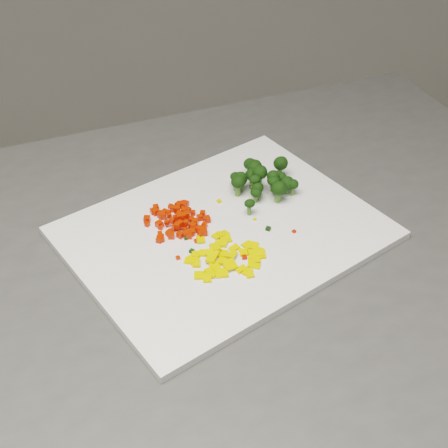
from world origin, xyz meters
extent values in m
cube|color=#464643|center=(-0.33, 0.23, 0.45)|extent=(1.20, 0.95, 0.90)
cube|color=white|center=(-0.31, 0.28, 0.91)|extent=(0.49, 0.45, 0.01)
cube|color=red|center=(-0.34, 0.28, 0.91)|extent=(0.01, 0.01, 0.01)
cube|color=red|center=(-0.39, 0.28, 0.91)|extent=(0.01, 0.01, 0.01)
cube|color=red|center=(-0.41, 0.31, 0.91)|extent=(0.01, 0.01, 0.01)
cube|color=red|center=(-0.37, 0.30, 0.91)|extent=(0.01, 0.01, 0.01)
cube|color=red|center=(-0.35, 0.34, 0.91)|extent=(0.01, 0.01, 0.01)
cube|color=red|center=(-0.37, 0.34, 0.91)|extent=(0.01, 0.01, 0.01)
cube|color=red|center=(-0.35, 0.31, 0.92)|extent=(0.01, 0.01, 0.01)
cube|color=red|center=(-0.37, 0.33, 0.91)|extent=(0.01, 0.01, 0.01)
cube|color=red|center=(-0.36, 0.30, 0.92)|extent=(0.01, 0.01, 0.01)
cube|color=red|center=(-0.38, 0.31, 0.92)|extent=(0.01, 0.01, 0.01)
cube|color=red|center=(-0.34, 0.30, 0.91)|extent=(0.01, 0.01, 0.01)
cube|color=red|center=(-0.36, 0.34, 0.91)|extent=(0.01, 0.01, 0.01)
cube|color=red|center=(-0.39, 0.32, 0.91)|extent=(0.01, 0.01, 0.01)
cube|color=red|center=(-0.39, 0.32, 0.91)|extent=(0.01, 0.01, 0.01)
cube|color=red|center=(-0.38, 0.28, 0.91)|extent=(0.01, 0.01, 0.01)
cube|color=red|center=(-0.39, 0.29, 0.91)|extent=(0.01, 0.01, 0.01)
cube|color=red|center=(-0.33, 0.29, 0.91)|extent=(0.01, 0.01, 0.01)
cube|color=red|center=(-0.36, 0.30, 0.92)|extent=(0.01, 0.01, 0.01)
cube|color=red|center=(-0.39, 0.33, 0.91)|extent=(0.01, 0.01, 0.01)
cube|color=red|center=(-0.36, 0.31, 0.92)|extent=(0.01, 0.01, 0.01)
cube|color=red|center=(-0.40, 0.33, 0.91)|extent=(0.01, 0.01, 0.01)
cube|color=red|center=(-0.35, 0.27, 0.91)|extent=(0.01, 0.01, 0.01)
cube|color=red|center=(-0.36, 0.31, 0.92)|extent=(0.01, 0.01, 0.01)
cube|color=red|center=(-0.37, 0.28, 0.92)|extent=(0.01, 0.01, 0.01)
cube|color=red|center=(-0.35, 0.29, 0.91)|extent=(0.01, 0.01, 0.01)
cube|color=red|center=(-0.40, 0.27, 0.91)|extent=(0.01, 0.01, 0.01)
cube|color=red|center=(-0.35, 0.33, 0.91)|extent=(0.01, 0.01, 0.01)
cube|color=red|center=(-0.39, 0.34, 0.91)|extent=(0.01, 0.01, 0.01)
cube|color=red|center=(-0.35, 0.28, 0.91)|extent=(0.01, 0.01, 0.01)
cube|color=red|center=(-0.39, 0.32, 0.91)|extent=(0.01, 0.01, 0.01)
cube|color=red|center=(-0.36, 0.27, 0.91)|extent=(0.01, 0.01, 0.01)
cube|color=red|center=(-0.36, 0.28, 0.91)|extent=(0.01, 0.01, 0.01)
cube|color=red|center=(-0.36, 0.31, 0.92)|extent=(0.01, 0.01, 0.01)
cube|color=red|center=(-0.36, 0.29, 0.92)|extent=(0.01, 0.01, 0.01)
cube|color=red|center=(-0.35, 0.32, 0.91)|extent=(0.01, 0.01, 0.01)
cube|color=red|center=(-0.37, 0.30, 0.92)|extent=(0.01, 0.01, 0.01)
cube|color=red|center=(-0.34, 0.32, 0.91)|extent=(0.01, 0.01, 0.01)
cube|color=red|center=(-0.33, 0.31, 0.91)|extent=(0.01, 0.01, 0.01)
cube|color=red|center=(-0.40, 0.33, 0.91)|extent=(0.01, 0.01, 0.01)
cube|color=red|center=(-0.37, 0.30, 0.92)|extent=(0.01, 0.01, 0.01)
cube|color=red|center=(-0.38, 0.28, 0.91)|extent=(0.01, 0.01, 0.01)
cube|color=red|center=(-0.39, 0.27, 0.91)|extent=(0.01, 0.01, 0.01)
cube|color=red|center=(-0.38, 0.31, 0.92)|extent=(0.01, 0.01, 0.01)
cube|color=red|center=(-0.38, 0.30, 0.92)|extent=(0.01, 0.01, 0.01)
cube|color=red|center=(-0.34, 0.29, 0.91)|extent=(0.01, 0.01, 0.01)
cube|color=red|center=(-0.36, 0.30, 0.92)|extent=(0.01, 0.01, 0.01)
cube|color=red|center=(-0.36, 0.29, 0.92)|extent=(0.01, 0.01, 0.01)
cube|color=red|center=(-0.36, 0.31, 0.91)|extent=(0.01, 0.01, 0.01)
cube|color=red|center=(-0.35, 0.30, 0.91)|extent=(0.01, 0.01, 0.01)
cube|color=red|center=(-0.36, 0.30, 0.92)|extent=(0.01, 0.01, 0.01)
cube|color=red|center=(-0.34, 0.27, 0.91)|extent=(0.01, 0.01, 0.01)
cube|color=red|center=(-0.38, 0.28, 0.91)|extent=(0.01, 0.01, 0.01)
cube|color=red|center=(-0.33, 0.28, 0.91)|extent=(0.01, 0.01, 0.01)
cube|color=red|center=(-0.37, 0.32, 0.92)|extent=(0.01, 0.01, 0.01)
cube|color=red|center=(-0.38, 0.33, 0.91)|extent=(0.01, 0.01, 0.01)
cube|color=red|center=(-0.39, 0.27, 0.91)|extent=(0.01, 0.01, 0.01)
cube|color=red|center=(-0.33, 0.30, 0.91)|extent=(0.01, 0.01, 0.01)
cube|color=red|center=(-0.37, 0.27, 0.91)|extent=(0.01, 0.01, 0.01)
cube|color=red|center=(-0.35, 0.27, 0.91)|extent=(0.01, 0.01, 0.01)
cube|color=red|center=(-0.34, 0.27, 0.92)|extent=(0.01, 0.01, 0.01)
cube|color=red|center=(-0.37, 0.29, 0.92)|extent=(0.01, 0.01, 0.01)
cube|color=red|center=(-0.39, 0.30, 0.91)|extent=(0.01, 0.01, 0.01)
cube|color=red|center=(-0.38, 0.27, 0.91)|extent=(0.01, 0.01, 0.01)
cube|color=red|center=(-0.37, 0.29, 0.91)|extent=(0.01, 0.01, 0.01)
cube|color=red|center=(-0.39, 0.30, 0.91)|extent=(0.01, 0.01, 0.01)
cube|color=red|center=(-0.41, 0.30, 0.91)|extent=(0.01, 0.01, 0.01)
cube|color=red|center=(-0.38, 0.30, 0.92)|extent=(0.01, 0.01, 0.01)
cube|color=red|center=(-0.37, 0.30, 0.91)|extent=(0.01, 0.01, 0.01)
cube|color=red|center=(-0.35, 0.34, 0.91)|extent=(0.01, 0.01, 0.01)
cube|color=red|center=(-0.40, 0.33, 0.91)|extent=(0.01, 0.01, 0.01)
cube|color=red|center=(-0.36, 0.34, 0.91)|extent=(0.01, 0.01, 0.01)
cube|color=red|center=(-0.36, 0.27, 0.91)|extent=(0.01, 0.01, 0.01)
cube|color=yellow|center=(-0.33, 0.20, 0.91)|extent=(0.02, 0.02, 0.01)
cube|color=yellow|center=(-0.30, 0.23, 0.91)|extent=(0.02, 0.01, 0.01)
cube|color=yellow|center=(-0.28, 0.23, 0.91)|extent=(0.02, 0.02, 0.01)
cube|color=yellow|center=(-0.32, 0.26, 0.91)|extent=(0.02, 0.02, 0.00)
cube|color=yellow|center=(-0.31, 0.26, 0.91)|extent=(0.02, 0.02, 0.01)
cube|color=yellow|center=(-0.33, 0.22, 0.92)|extent=(0.02, 0.02, 0.01)
cube|color=yellow|center=(-0.34, 0.21, 0.92)|extent=(0.02, 0.02, 0.01)
cube|color=yellow|center=(-0.34, 0.19, 0.91)|extent=(0.02, 0.02, 0.00)
cube|color=yellow|center=(-0.35, 0.18, 0.91)|extent=(0.01, 0.01, 0.01)
cube|color=yellow|center=(-0.35, 0.19, 0.91)|extent=(0.02, 0.02, 0.00)
cube|color=yellow|center=(-0.35, 0.22, 0.91)|extent=(0.01, 0.02, 0.00)
cube|color=yellow|center=(-0.35, 0.23, 0.91)|extent=(0.01, 0.01, 0.01)
cube|color=yellow|center=(-0.29, 0.19, 0.91)|extent=(0.02, 0.02, 0.00)
cube|color=yellow|center=(-0.31, 0.20, 0.92)|extent=(0.02, 0.02, 0.00)
cube|color=yellow|center=(-0.33, 0.19, 0.91)|extent=(0.02, 0.01, 0.01)
cube|color=yellow|center=(-0.31, 0.22, 0.92)|extent=(0.02, 0.02, 0.00)
cube|color=yellow|center=(-0.36, 0.22, 0.91)|extent=(0.02, 0.02, 0.01)
cube|color=yellow|center=(-0.29, 0.18, 0.91)|extent=(0.01, 0.01, 0.01)
cube|color=yellow|center=(-0.31, 0.25, 0.91)|extent=(0.02, 0.02, 0.01)
cube|color=yellow|center=(-0.36, 0.22, 0.91)|extent=(0.02, 0.01, 0.01)
cube|color=yellow|center=(-0.28, 0.24, 0.91)|extent=(0.02, 0.02, 0.00)
cube|color=yellow|center=(-0.27, 0.22, 0.91)|extent=(0.02, 0.02, 0.01)
cube|color=yellow|center=(-0.32, 0.21, 0.91)|extent=(0.01, 0.02, 0.01)
cube|color=yellow|center=(-0.34, 0.20, 0.91)|extent=(0.02, 0.01, 0.00)
cube|color=yellow|center=(-0.28, 0.22, 0.91)|extent=(0.02, 0.02, 0.01)
cube|color=yellow|center=(-0.31, 0.26, 0.91)|extent=(0.02, 0.02, 0.00)
cube|color=yellow|center=(-0.27, 0.22, 0.91)|extent=(0.02, 0.02, 0.01)
cube|color=yellow|center=(-0.28, 0.21, 0.91)|extent=(0.02, 0.02, 0.01)
cube|color=yellow|center=(-0.33, 0.23, 0.91)|extent=(0.01, 0.01, 0.00)
cube|color=yellow|center=(-0.34, 0.23, 0.91)|extent=(0.02, 0.02, 0.01)
cube|color=yellow|center=(-0.30, 0.19, 0.91)|extent=(0.02, 0.01, 0.01)
cube|color=yellow|center=(-0.32, 0.23, 0.91)|extent=(0.02, 0.02, 0.01)
cube|color=yellow|center=(-0.32, 0.20, 0.91)|extent=(0.01, 0.01, 0.00)
cube|color=yellow|center=(-0.32, 0.19, 0.91)|extent=(0.02, 0.01, 0.00)
cube|color=yellow|center=(-0.34, 0.26, 0.91)|extent=(0.01, 0.02, 0.01)
cube|color=yellow|center=(-0.32, 0.25, 0.91)|extent=(0.02, 0.01, 0.00)
cube|color=yellow|center=(-0.28, 0.22, 0.91)|extent=(0.02, 0.01, 0.01)
cube|color=yellow|center=(-0.27, 0.22, 0.91)|extent=(0.02, 0.02, 0.00)
cube|color=yellow|center=(-0.33, 0.23, 0.92)|extent=(0.01, 0.02, 0.01)
cube|color=yellow|center=(-0.28, 0.20, 0.91)|extent=(0.02, 0.02, 0.00)
cube|color=yellow|center=(-0.29, 0.22, 0.91)|extent=(0.01, 0.01, 0.00)
cube|color=yellow|center=(-0.36, 0.31, 0.91)|extent=(0.01, 0.01, 0.00)
cube|color=black|center=(-0.25, 0.26, 0.91)|extent=(0.01, 0.01, 0.00)
cube|color=red|center=(-0.38, 0.23, 0.91)|extent=(0.01, 0.01, 0.00)
cube|color=red|center=(-0.22, 0.25, 0.91)|extent=(0.01, 0.01, 0.00)
cube|color=yellow|center=(-0.26, 0.29, 0.91)|extent=(0.01, 0.01, 0.00)
cube|color=yellow|center=(-0.29, 0.23, 0.91)|extent=(0.01, 0.01, 0.00)
cube|color=black|center=(-0.36, 0.27, 0.91)|extent=(0.01, 0.01, 0.00)
cube|color=red|center=(-0.35, 0.26, 0.91)|extent=(0.01, 0.01, 0.00)
cube|color=red|center=(-0.29, 0.21, 0.91)|extent=(0.01, 0.01, 0.00)
cube|color=black|center=(-0.31, 0.25, 0.91)|extent=(0.01, 0.01, 0.00)
cube|color=yellow|center=(-0.30, 0.34, 0.91)|extent=(0.01, 0.01, 0.00)
cube|color=black|center=(-0.36, 0.24, 0.91)|extent=(0.01, 0.01, 0.00)
camera|label=1|loc=(-0.43, -0.36, 1.45)|focal=50.00mm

